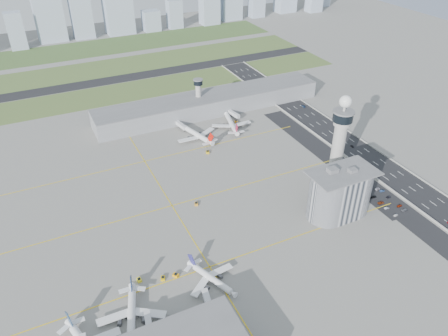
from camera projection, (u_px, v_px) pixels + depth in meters
name	position (u px, v px, depth m)	size (l,w,h in m)	color
ground	(248.00, 215.00, 275.29)	(1000.00, 1000.00, 0.00)	gray
grass_strip_0	(124.00, 92.00, 437.85)	(480.00, 50.00, 0.08)	#455B2B
grass_strip_1	(107.00, 68.00, 494.46)	(480.00, 60.00, 0.08)	#465B2B
grass_strip_2	(92.00, 48.00, 554.85)	(480.00, 70.00, 0.08)	#3B5729
runway	(115.00, 80.00, 465.77)	(480.00, 22.00, 0.10)	black
highway	(387.00, 171.00, 317.05)	(28.00, 500.00, 0.10)	black
barrier_left	(372.00, 175.00, 311.66)	(0.60, 500.00, 1.20)	#9E9E99
barrier_right	(402.00, 166.00, 321.84)	(0.60, 500.00, 1.20)	#9E9E99
landside_road	(370.00, 187.00, 300.42)	(18.00, 260.00, 0.08)	black
parking_lot	(380.00, 198.00, 290.63)	(20.00, 44.00, 0.10)	black
taxiway_line_h_0	(210.00, 267.00, 238.11)	(260.00, 0.60, 0.01)	yellow
taxiway_line_h_1	(172.00, 206.00, 283.40)	(260.00, 0.60, 0.01)	yellow
taxiway_line_h_2	(145.00, 161.00, 328.69)	(260.00, 0.60, 0.01)	yellow
taxiway_line_v	(172.00, 206.00, 283.40)	(0.60, 260.00, 0.01)	yellow
control_tower	(340.00, 137.00, 288.36)	(14.00, 14.00, 64.50)	#ADAAA5
secondary_tower	(198.00, 93.00, 389.15)	(8.60, 8.60, 31.90)	#ADAAA5
admin_building	(340.00, 193.00, 269.22)	(42.00, 24.00, 33.50)	#B2B2B7
terminal_pier	(210.00, 103.00, 397.23)	(210.00, 32.00, 15.80)	gray
airplane_near_b	(131.00, 314.00, 205.34)	(39.42, 33.50, 11.04)	white
airplane_near_c	(212.00, 276.00, 226.03)	(34.59, 29.40, 9.69)	white
airplane_far_a	(196.00, 131.00, 355.87)	(42.44, 36.08, 11.88)	white
airplane_far_b	(231.00, 121.00, 372.63)	(40.82, 34.70, 11.43)	white
jet_bridge_near_2	(211.00, 314.00, 208.43)	(14.00, 3.00, 5.70)	silver
jet_bridge_far_0	(177.00, 124.00, 374.10)	(14.00, 3.00, 5.70)	silver
jet_bridge_far_1	(229.00, 113.00, 392.27)	(14.00, 3.00, 5.70)	silver
tug_0	(139.00, 280.00, 229.23)	(2.13, 3.10, 1.80)	yellow
tug_1	(163.00, 278.00, 230.20)	(2.10, 3.06, 1.78)	#EAB706
tug_2	(176.00, 275.00, 231.92)	(2.22, 3.23, 1.88)	#F2A10B
tug_3	(196.00, 204.00, 283.79)	(2.13, 3.10, 1.80)	orange
tug_4	(208.00, 152.00, 338.37)	(2.38, 3.47, 2.02)	gold
tug_5	(236.00, 121.00, 381.79)	(2.43, 3.54, 2.06)	orange
car_lot_0	(396.00, 215.00, 274.45)	(1.39, 3.46, 1.18)	white
car_lot_1	(387.00, 208.00, 280.39)	(1.26, 3.60, 1.19)	#929AA4
car_lot_2	(381.00, 203.00, 285.01)	(2.07, 4.48, 1.24)	maroon
car_lot_3	(373.00, 197.00, 290.45)	(1.75, 4.30, 1.25)	black
car_lot_4	(368.00, 192.00, 294.80)	(1.50, 3.73, 1.27)	navy
car_lot_5	(355.00, 184.00, 303.13)	(1.20, 3.44, 1.13)	white
car_lot_6	(405.00, 210.00, 278.76)	(1.87, 4.06, 1.13)	gray
car_lot_7	(400.00, 206.00, 282.48)	(1.61, 3.96, 1.15)	maroon
car_lot_8	(389.00, 197.00, 290.22)	(1.38, 3.43, 1.17)	black
car_lot_9	(382.00, 191.00, 296.09)	(1.25, 3.58, 1.18)	navy
car_lot_10	(377.00, 189.00, 298.08)	(1.95, 4.23, 1.17)	silver
car_lot_11	(370.00, 182.00, 305.15)	(1.62, 3.99, 1.16)	gray
car_hw_1	(352.00, 146.00, 346.58)	(1.23, 3.54, 1.17)	black
car_hw_2	(304.00, 106.00, 408.76)	(2.13, 4.62, 1.28)	navy
car_hw_4	(257.00, 86.00, 450.29)	(1.47, 3.65, 1.24)	#A2A2AA
skyline_bldg_6	(16.00, 31.00, 541.10)	(20.04, 16.03, 45.20)	#9EADC1
skyline_bldg_7	(49.00, 17.00, 566.77)	(35.76, 28.61, 61.22)	#9EADC1
skyline_bldg_8	(80.00, 6.00, 571.24)	(26.33, 21.06, 83.39)	#9EADC1
skyline_bldg_9	(118.00, 10.00, 595.67)	(36.96, 29.57, 62.11)	#9EADC1
skyline_bldg_10	(151.00, 21.00, 614.16)	(23.01, 18.41, 27.75)	#9EADC1
skyline_bldg_11	(175.00, 14.00, 623.55)	(20.22, 16.18, 38.97)	#9EADC1
skyline_bldg_12	(209.00, 8.00, 639.42)	(26.14, 20.92, 46.89)	#9EADC1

